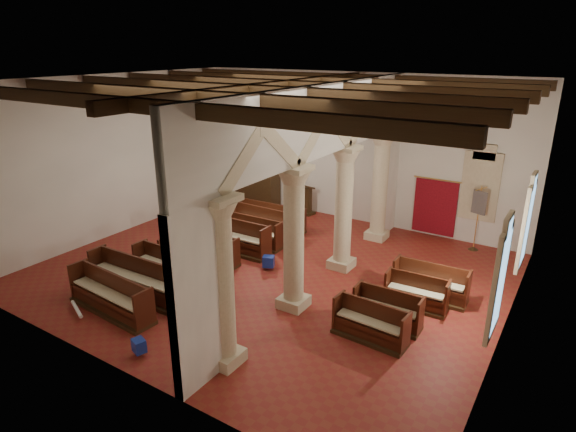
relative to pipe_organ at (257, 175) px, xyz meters
The scene contains 33 objects.
floor 7.24m from the pipe_organ, 50.71° to the right, with size 14.00×14.00×0.00m, color maroon.
ceiling 8.48m from the pipe_organ, 50.71° to the right, with size 14.00×14.00×0.00m, color black.
wall_back 4.81m from the pipe_organ, ahead, with size 14.00×0.02×6.00m, color beige.
wall_front 12.46m from the pipe_organ, 68.63° to the right, with size 14.00×0.02×6.00m, color beige.
wall_left 6.26m from the pipe_organ, 114.44° to the right, with size 0.02×12.00×6.00m, color beige.
wall_right 12.85m from the pipe_organ, 25.56° to the right, with size 0.02×12.00×6.00m, color beige.
ceiling_beams 8.38m from the pipe_organ, 50.71° to the right, with size 13.80×11.80×0.30m, color #342310, non-canonical shape.
arcade 8.65m from the pipe_organ, 41.12° to the right, with size 0.90×11.90×6.00m.
window_right_a 13.47m from the pipe_organ, 31.37° to the right, with size 0.03×1.00×2.20m, color #327260.
window_right_b 11.89m from the pipe_organ, 14.65° to the right, with size 0.03×1.00×2.20m, color #327260.
window_back 9.55m from the pipe_organ, ahead, with size 1.00×0.03×2.20m, color #327260.
pipe_organ is the anchor object (origin of this frame).
lectern 2.81m from the pipe_organ, ahead, with size 0.62×0.64×1.37m.
dossal_curtain 8.01m from the pipe_organ, ahead, with size 1.80×0.07×2.17m.
processional_banner 9.67m from the pipe_organ, ahead, with size 0.52×0.66×2.38m.
hymnal_box_a 11.79m from the pipe_organ, 67.95° to the right, with size 0.32×0.26×0.32m, color navy.
hymnal_box_b 8.84m from the pipe_organ, 60.08° to the right, with size 0.36×0.29×0.36m, color navy.
hymnal_box_c 7.03m from the pipe_organ, 51.24° to the right, with size 0.36×0.30×0.36m, color navy.
tube_heater_a 10.72m from the pipe_organ, 81.77° to the right, with size 0.10×0.10×0.98m, color white.
tube_heater_b 9.87m from the pipe_organ, 74.64° to the right, with size 0.11×0.11×1.06m, color white.
nave_pew_0 10.24m from the pipe_organ, 77.36° to the right, with size 3.05×0.94×1.10m.
nave_pew_1 9.25m from the pipe_organ, 76.17° to the right, with size 3.60×0.83×1.15m.
nave_pew_2 8.25m from the pipe_organ, 72.38° to the right, with size 3.06×0.75×1.06m.
nave_pew_3 7.39m from the pipe_organ, 70.62° to the right, with size 2.52×0.80×0.98m.
nave_pew_4 6.50m from the pipe_organ, 71.31° to the right, with size 2.80×0.82×1.02m.
nave_pew_5 5.51m from the pipe_organ, 63.77° to the right, with size 2.95×0.83×1.15m.
nave_pew_6 4.79m from the pipe_organ, 59.53° to the right, with size 2.99×0.79×1.04m.
nave_pew_7 4.03m from the pipe_organ, 52.33° to the right, with size 2.82×0.77×1.09m.
nave_pew_8 3.40m from the pipe_organ, 45.40° to the right, with size 3.02×0.78×1.01m.
aisle_pew_0 11.47m from the pipe_organ, 39.97° to the right, with size 1.93×0.76×0.98m.
aisle_pew_1 11.03m from the pipe_organ, 36.16° to the right, with size 1.80×0.68×0.97m.
aisle_pew_2 10.62m from the pipe_organ, 29.46° to the right, with size 1.76×0.74×0.96m.
aisle_pew_3 10.44m from the pipe_organ, 25.52° to the right, with size 2.15×0.78×1.05m.
Camera 1 is at (8.08, -11.64, 6.96)m, focal length 30.00 mm.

